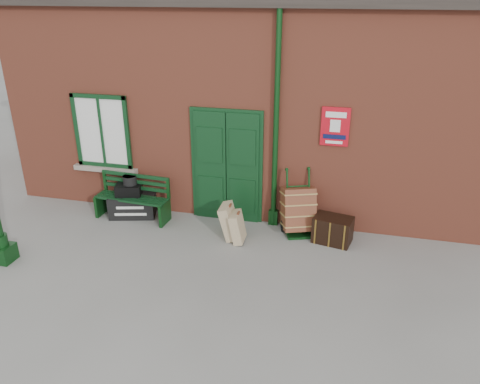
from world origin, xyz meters
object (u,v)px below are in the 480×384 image
(bench, at_px, (133,196))
(dark_trunk, at_px, (333,230))
(porter_trolley, at_px, (298,210))
(houdini_trunk, at_px, (133,205))

(bench, bearing_deg, dark_trunk, 2.53)
(bench, relative_size, porter_trolley, 1.24)
(bench, bearing_deg, porter_trolley, 6.18)
(houdini_trunk, bearing_deg, dark_trunk, -16.62)
(porter_trolley, bearing_deg, dark_trunk, -38.79)
(houdini_trunk, distance_m, porter_trolley, 3.38)
(bench, height_order, porter_trolley, porter_trolley)
(houdini_trunk, xyz_separation_m, dark_trunk, (4.04, -0.13, 0.02))
(houdini_trunk, distance_m, dark_trunk, 4.04)
(porter_trolley, xyz_separation_m, dark_trunk, (0.67, -0.22, -0.23))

